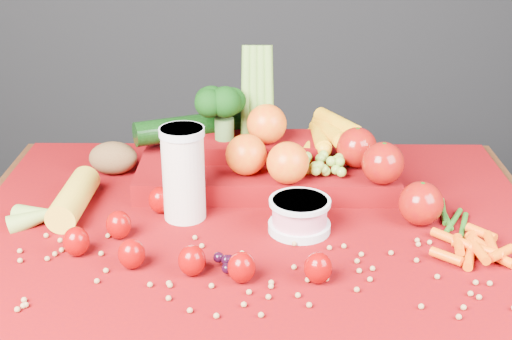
{
  "coord_description": "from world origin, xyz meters",
  "views": [
    {
      "loc": [
        0.01,
        -1.18,
        1.38
      ],
      "look_at": [
        0.0,
        0.02,
        0.85
      ],
      "focal_mm": 50.0,
      "sensor_mm": 36.0,
      "label": 1
    }
  ],
  "objects_px": {
    "milk_glass": "(183,170)",
    "yogurt_bowl": "(300,214)",
    "produce_mound": "(278,156)",
    "table": "(256,267)"
  },
  "relations": [
    {
      "from": "milk_glass",
      "to": "yogurt_bowl",
      "type": "bearing_deg",
      "value": -13.6
    },
    {
      "from": "milk_glass",
      "to": "produce_mound",
      "type": "distance_m",
      "value": 0.23
    },
    {
      "from": "table",
      "to": "milk_glass",
      "type": "bearing_deg",
      "value": 179.39
    },
    {
      "from": "yogurt_bowl",
      "to": "produce_mound",
      "type": "xyz_separation_m",
      "value": [
        -0.04,
        0.2,
        0.03
      ]
    },
    {
      "from": "table",
      "to": "yogurt_bowl",
      "type": "relative_size",
      "value": 9.79
    },
    {
      "from": "milk_glass",
      "to": "yogurt_bowl",
      "type": "distance_m",
      "value": 0.23
    },
    {
      "from": "table",
      "to": "produce_mound",
      "type": "height_order",
      "value": "produce_mound"
    },
    {
      "from": "yogurt_bowl",
      "to": "produce_mound",
      "type": "bearing_deg",
      "value": 99.97
    },
    {
      "from": "table",
      "to": "yogurt_bowl",
      "type": "height_order",
      "value": "yogurt_bowl"
    },
    {
      "from": "produce_mound",
      "to": "milk_glass",
      "type": "bearing_deg",
      "value": -139.55
    }
  ]
}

